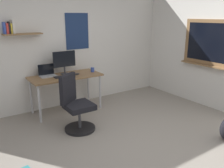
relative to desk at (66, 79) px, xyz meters
The scene contains 9 objects.
ground_plane 2.16m from the desk, 85.29° to the right, with size 5.20×5.20×0.00m, color gray.
wall_back 0.77m from the desk, 67.61° to the left, with size 5.00×0.30×2.60m.
desk is the anchor object (origin of this frame).
office_chair 0.92m from the desk, 103.53° to the right, with size 0.56×0.57×0.95m.
laptop 0.37m from the desk, 154.03° to the left, with size 0.31×0.21×0.23m.
monitor_primary 0.36m from the desk, 71.49° to the left, with size 0.46×0.17×0.46m.
keyboard 0.14m from the desk, 130.87° to the right, with size 0.37×0.13×0.02m, color black.
computer_mouse 0.24m from the desk, 20.72° to the right, with size 0.10×0.06×0.03m, color #262628.
coffee_mug 0.60m from the desk, ahead, with size 0.08×0.08×0.09m, color #334CA5.
Camera 1 is at (-1.95, -2.21, 1.88)m, focal length 38.14 mm.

